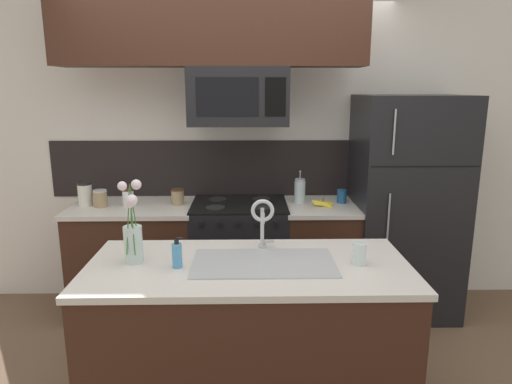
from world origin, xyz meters
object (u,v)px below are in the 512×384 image
object	(u,v)px
microwave	(238,96)
refrigerator	(404,206)
banana_bunch	(323,204)
drinking_glass	(360,254)
stove_range	(240,258)
french_press	(300,191)
dish_soap_bottle	(177,255)
sink_faucet	(263,217)
storage_jar_medium	(100,198)
flower_vase	(133,237)
coffee_tin	(342,196)
storage_jar_short	(128,197)
storage_jar_squat	(178,197)
storage_jar_tall	(85,194)

from	to	relation	value
microwave	refrigerator	xyz separation A→B (m)	(1.34, 0.04, -0.88)
banana_bunch	drinking_glass	size ratio (longest dim) A/B	1.63
refrigerator	banana_bunch	xyz separation A→B (m)	(-0.68, -0.08, 0.05)
banana_bunch	refrigerator	bearing A→B (deg)	6.73
stove_range	french_press	size ratio (longest dim) A/B	3.48
dish_soap_bottle	refrigerator	bearing A→B (deg)	38.69
stove_range	sink_faucet	distance (m)	1.24
banana_bunch	dish_soap_bottle	world-z (taller)	dish_soap_bottle
sink_faucet	drinking_glass	world-z (taller)	sink_faucet
storage_jar_medium	sink_faucet	bearing A→B (deg)	-39.06
banana_bunch	flower_vase	bearing A→B (deg)	-136.11
banana_bunch	french_press	size ratio (longest dim) A/B	0.72
stove_range	drinking_glass	size ratio (longest dim) A/B	7.94
coffee_tin	sink_faucet	world-z (taller)	sink_faucet
drinking_glass	banana_bunch	bearing A→B (deg)	89.77
microwave	storage_jar_short	distance (m)	1.18
french_press	storage_jar_squat	bearing A→B (deg)	-178.14
drinking_glass	storage_jar_medium	bearing A→B (deg)	144.77
microwave	stove_range	bearing A→B (deg)	90.16
stove_range	storage_jar_squat	size ratio (longest dim) A/B	7.41
refrigerator	banana_bunch	world-z (taller)	refrigerator
storage_jar_short	drinking_glass	world-z (taller)	storage_jar_short
storage_jar_medium	banana_bunch	distance (m)	1.76
storage_jar_tall	flower_vase	world-z (taller)	flower_vase
storage_jar_tall	coffee_tin	size ratio (longest dim) A/B	1.69
storage_jar_medium	drinking_glass	size ratio (longest dim) A/B	1.14
drinking_glass	dish_soap_bottle	bearing A→B (deg)	-178.52
microwave	dish_soap_bottle	world-z (taller)	microwave
storage_jar_medium	dish_soap_bottle	xyz separation A→B (m)	(0.79, -1.26, 0.00)
microwave	sink_faucet	bearing A→B (deg)	-81.58
banana_bunch	french_press	bearing A→B (deg)	145.11
stove_range	dish_soap_bottle	distance (m)	1.43
storage_jar_short	storage_jar_squat	size ratio (longest dim) A/B	1.08
stove_range	french_press	bearing A→B (deg)	6.98
microwave	storage_jar_medium	world-z (taller)	microwave
dish_soap_bottle	drinking_glass	world-z (taller)	dish_soap_bottle
coffee_tin	french_press	bearing A→B (deg)	178.33
storage_jar_short	storage_jar_tall	bearing A→B (deg)	176.41
stove_range	refrigerator	world-z (taller)	refrigerator
dish_soap_bottle	storage_jar_medium	bearing A→B (deg)	122.10
french_press	coffee_tin	size ratio (longest dim) A/B	2.43
dish_soap_bottle	drinking_glass	size ratio (longest dim) A/B	1.41
refrigerator	coffee_tin	distance (m)	0.51
dish_soap_bottle	flower_vase	size ratio (longest dim) A/B	0.36
stove_range	flower_vase	xyz separation A→B (m)	(-0.54, -1.22, 0.59)
refrigerator	storage_jar_tall	world-z (taller)	refrigerator
storage_jar_tall	banana_bunch	distance (m)	1.89
stove_range	refrigerator	distance (m)	1.41
storage_jar_medium	refrigerator	bearing A→B (deg)	1.27
stove_range	storage_jar_squat	world-z (taller)	storage_jar_squat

